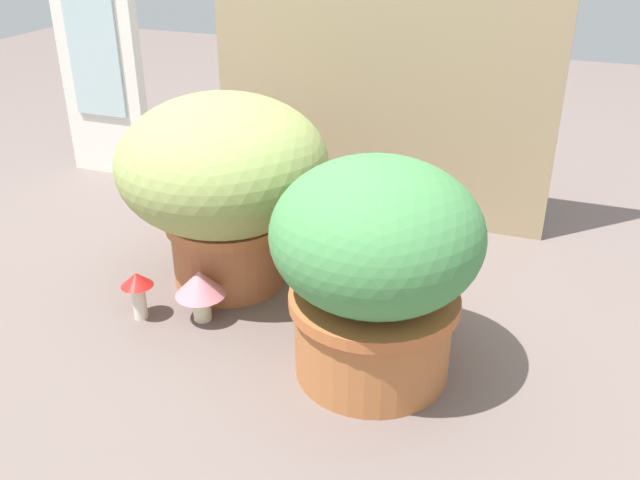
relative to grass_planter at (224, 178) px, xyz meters
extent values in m
plane|color=#6D5D59|center=(0.16, -0.07, -0.27)|extent=(6.00, 6.00, 0.00)
cube|color=tan|center=(0.21, 0.51, 0.20)|extent=(0.96, 0.03, 0.94)
cube|color=white|center=(-0.71, 0.53, 0.17)|extent=(0.29, 0.04, 0.88)
cube|color=silver|center=(-0.71, 0.51, 0.22)|extent=(0.18, 0.01, 0.56)
cylinder|color=#B76D44|center=(0.00, 0.00, -0.18)|extent=(0.26, 0.26, 0.17)
cylinder|color=#BC7141|center=(0.00, 0.00, -0.11)|extent=(0.29, 0.29, 0.02)
ellipsoid|color=#96A75A|center=(0.00, 0.00, 0.03)|extent=(0.48, 0.48, 0.31)
cylinder|color=#B86D3C|center=(0.43, -0.22, -0.18)|extent=(0.30, 0.30, 0.18)
cylinder|color=#BD6637|center=(0.43, -0.22, -0.11)|extent=(0.32, 0.32, 0.02)
ellipsoid|color=#478B4B|center=(0.43, -0.22, 0.03)|extent=(0.39, 0.39, 0.28)
ellipsoid|color=gray|center=(0.34, 0.06, -0.16)|extent=(0.31, 0.29, 0.22)
ellipsoid|color=beige|center=(0.42, 0.00, -0.17)|extent=(0.12, 0.12, 0.11)
sphere|color=gray|center=(0.43, -0.01, -0.04)|extent=(0.15, 0.15, 0.11)
cone|color=gray|center=(0.44, 0.02, 0.02)|extent=(0.05, 0.05, 0.04)
cone|color=gray|center=(0.41, -0.03, 0.02)|extent=(0.05, 0.05, 0.04)
cylinder|color=gray|center=(0.27, 0.16, -0.25)|extent=(0.17, 0.14, 0.07)
cylinder|color=silver|center=(-0.11, -0.22, -0.23)|extent=(0.03, 0.03, 0.08)
cone|color=red|center=(-0.11, -0.22, -0.17)|extent=(0.07, 0.07, 0.03)
cylinder|color=#E8E9C3|center=(0.02, -0.18, -0.24)|extent=(0.04, 0.04, 0.06)
cone|color=pink|center=(0.02, -0.18, -0.18)|extent=(0.11, 0.11, 0.06)
camera|label=1|loc=(0.72, -1.30, 0.58)|focal=38.86mm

